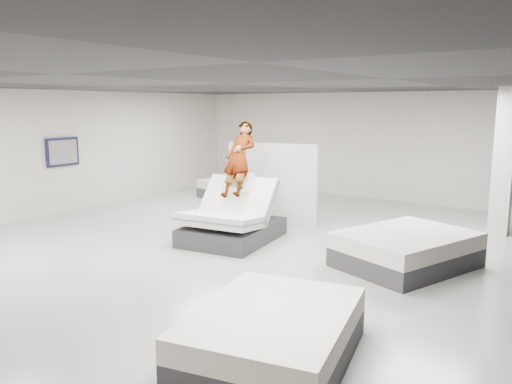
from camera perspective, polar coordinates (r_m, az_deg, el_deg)
room at (r=9.38m, az=-2.95°, el=2.46°), size 14.00×14.04×3.20m
hero_bed at (r=10.43m, az=-2.82°, el=-3.44°), size 1.87×2.31×1.40m
person at (r=10.55m, az=-1.95°, el=1.93°), size 0.87×1.78×1.28m
remote at (r=10.17m, az=-1.79°, el=0.40°), size 0.07×0.15×0.08m
divider_panel at (r=11.66m, az=1.84°, el=0.81°), size 2.09×0.63×1.94m
flat_bed_right_far at (r=9.21m, az=16.78°, el=-6.32°), size 2.35×2.68×0.62m
flat_bed_right_near at (r=5.75m, az=1.96°, el=-16.09°), size 2.03×2.45×0.59m
flat_bed_left_far at (r=15.16m, az=-2.29°, el=0.26°), size 2.27×1.89×0.55m
column at (r=12.05m, az=26.47°, el=3.09°), size 0.40×0.40×3.20m
wall_poster at (r=14.08m, az=-21.23°, el=4.29°), size 0.06×0.95×0.75m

